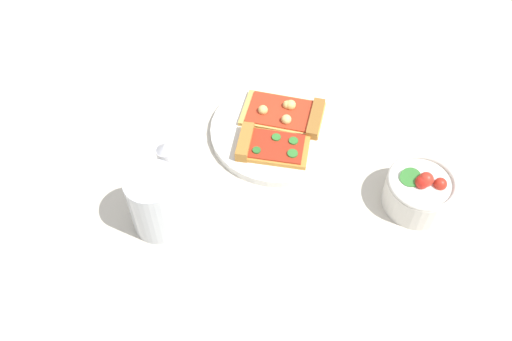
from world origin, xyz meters
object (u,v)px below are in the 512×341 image
object	(u,v)px
soda_glass	(156,203)
pizza_slice_near	(287,114)
plate	(278,131)
pepper_shaker	(167,161)
salad_bowl	(420,190)
pizza_slice_far	(267,146)

from	to	relation	value
soda_glass	pizza_slice_near	bearing A→B (deg)	-147.19
plate	pizza_slice_near	size ratio (longest dim) A/B	1.43
soda_glass	pepper_shaker	xyz separation A→B (m)	(-0.03, -0.09, -0.02)
pizza_slice_near	salad_bowl	distance (m)	0.26
salad_bowl	soda_glass	distance (m)	0.40
pizza_slice_far	salad_bowl	xyz separation A→B (m)	(-0.21, 0.15, 0.01)
plate	soda_glass	bearing A→B (deg)	31.32
pizza_slice_near	soda_glass	distance (m)	0.29
plate	pizza_slice_near	distance (m)	0.03
pizza_slice_near	pizza_slice_far	world-z (taller)	pizza_slice_near
pizza_slice_far	pepper_shaker	world-z (taller)	pepper_shaker
pizza_slice_near	salad_bowl	xyz separation A→B (m)	(-0.16, 0.21, 0.01)
pizza_slice_near	pepper_shaker	xyz separation A→B (m)	(0.22, 0.07, 0.02)
plate	pepper_shaker	xyz separation A→B (m)	(0.19, 0.05, 0.03)
pizza_slice_near	salad_bowl	size ratio (longest dim) A/B	1.51
pizza_slice_far	soda_glass	bearing A→B (deg)	26.40
plate	pizza_slice_far	world-z (taller)	pizza_slice_far
pizza_slice_far	salad_bowl	size ratio (longest dim) A/B	1.26
pizza_slice_near	pizza_slice_far	bearing A→B (deg)	50.16
salad_bowl	soda_glass	bearing A→B (deg)	-7.63
pizza_slice_far	soda_glass	xyz separation A→B (m)	(0.19, 0.10, 0.03)
salad_bowl	soda_glass	size ratio (longest dim) A/B	0.98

